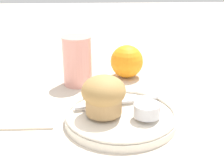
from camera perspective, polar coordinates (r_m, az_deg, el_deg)
The scene contains 9 objects.
ground_plane at distance 0.58m, azimuth 0.33°, elevation -6.29°, with size 3.00×3.00×0.00m, color beige.
plate at distance 0.57m, azimuth 1.67°, elevation -5.93°, with size 0.20×0.20×0.02m.
muffin at distance 0.55m, azimuth -1.54°, elevation -1.99°, with size 0.08×0.08×0.07m.
cream_ramekin at distance 0.55m, azimuth 6.39°, elevation -4.64°, with size 0.05×0.05×0.02m.
berry_pair at distance 0.59m, azimuth -0.36°, elevation -2.96°, with size 0.03×0.02×0.02m.
butter_knife at distance 0.60m, azimuth 0.93°, elevation -3.22°, with size 0.16×0.06×0.00m.
orange_fruit at distance 0.77m, azimuth 2.72°, elevation 4.14°, with size 0.08×0.08×0.08m.
juice_glass at distance 0.72m, azimuth -6.36°, elevation 4.22°, with size 0.07×0.07×0.11m.
folded_napkin at distance 0.60m, azimuth -16.43°, elevation -5.98°, with size 0.13×0.07×0.01m.
Camera 1 is at (-0.03, -0.51, 0.28)m, focal length 50.00 mm.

